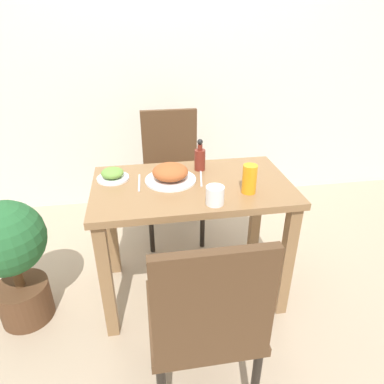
% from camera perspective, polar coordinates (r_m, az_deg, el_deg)
% --- Properties ---
extents(ground_plane, '(16.00, 16.00, 0.00)m').
position_cam_1_polar(ground_plane, '(2.21, -0.00, -15.71)').
color(ground_plane, tan).
extents(wall_back, '(8.00, 0.05, 2.60)m').
position_cam_1_polar(wall_back, '(2.83, -4.41, 23.32)').
color(wall_back, beige).
rests_on(wall_back, ground_plane).
extents(dining_table, '(1.03, 0.60, 0.73)m').
position_cam_1_polar(dining_table, '(1.85, -0.00, -2.18)').
color(dining_table, olive).
rests_on(dining_table, ground_plane).
extents(chair_near, '(0.42, 0.42, 0.92)m').
position_cam_1_polar(chair_near, '(1.34, 2.31, -20.26)').
color(chair_near, '#4C331E').
rests_on(chair_near, ground_plane).
extents(chair_far, '(0.42, 0.42, 0.92)m').
position_cam_1_polar(chair_far, '(2.47, -3.39, 4.03)').
color(chair_far, '#4C331E').
rests_on(chair_far, ground_plane).
extents(food_plate, '(0.27, 0.27, 0.09)m').
position_cam_1_polar(food_plate, '(1.80, -3.63, 3.06)').
color(food_plate, white).
rests_on(food_plate, dining_table).
extents(side_plate, '(0.17, 0.17, 0.06)m').
position_cam_1_polar(side_plate, '(1.87, -13.10, 2.84)').
color(side_plate, white).
rests_on(side_plate, dining_table).
extents(drink_cup, '(0.09, 0.09, 0.09)m').
position_cam_1_polar(drink_cup, '(1.58, 3.86, -0.57)').
color(drink_cup, white).
rests_on(drink_cup, dining_table).
extents(juice_glass, '(0.07, 0.07, 0.15)m').
position_cam_1_polar(juice_glass, '(1.69, 9.56, 2.15)').
color(juice_glass, orange).
rests_on(juice_glass, dining_table).
extents(sauce_bottle, '(0.06, 0.06, 0.18)m').
position_cam_1_polar(sauce_bottle, '(1.92, 1.32, 5.64)').
color(sauce_bottle, maroon).
rests_on(sauce_bottle, dining_table).
extents(fork_utensil, '(0.02, 0.20, 0.00)m').
position_cam_1_polar(fork_utensil, '(1.81, -8.79, 1.55)').
color(fork_utensil, silver).
rests_on(fork_utensil, dining_table).
extents(spoon_utensil, '(0.04, 0.20, 0.00)m').
position_cam_1_polar(spoon_utensil, '(1.84, 1.52, 2.31)').
color(spoon_utensil, silver).
rests_on(spoon_utensil, dining_table).
extents(potted_plant_left, '(0.38, 0.38, 0.72)m').
position_cam_1_polar(potted_plant_left, '(1.99, -27.95, -9.16)').
color(potted_plant_left, '#51331E').
rests_on(potted_plant_left, ground_plane).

